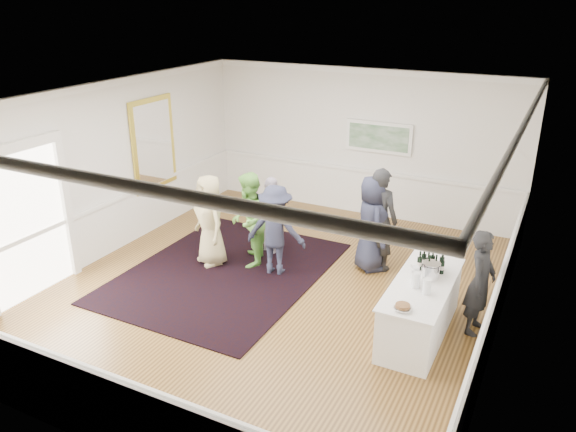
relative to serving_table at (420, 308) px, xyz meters
The scene contains 23 objects.
floor 2.53m from the serving_table, behind, with size 8.00×8.00×0.00m, color olive.
ceiling 3.74m from the serving_table, behind, with size 7.00×8.00×0.02m, color white.
wall_left 6.10m from the serving_table, behind, with size 0.02×8.00×3.20m, color white.
wall_right 1.57m from the serving_table, 13.10° to the left, with size 0.02×8.00×3.20m, color white.
wall_back 5.05m from the serving_table, 120.40° to the left, with size 7.00×0.02×3.20m, color white.
wall_front 4.66m from the serving_table, 123.44° to the right, with size 7.00×0.02×3.20m, color white.
wainscoting 2.50m from the serving_table, behind, with size 7.00×8.00×1.00m, color white, non-canonical shape.
mirror 6.29m from the serving_table, 165.49° to the left, with size 0.05×1.25×1.85m.
doorway 6.24m from the serving_table, 164.33° to the right, with size 0.10×1.78×2.56m.
landscape_painting 4.87m from the serving_table, 116.50° to the left, with size 1.44×0.06×0.66m.
area_rug 3.60m from the serving_table, behind, with size 3.16×4.15×0.02m, color black.
serving_table is the anchor object (origin of this frame).
bartender 0.93m from the serving_table, 32.57° to the left, with size 0.58×0.38×1.58m, color black.
guest_tan 4.05m from the serving_table, behind, with size 0.82×0.54×1.68m, color tan.
guest_green 3.48m from the serving_table, 165.55° to the left, with size 0.84×0.65×1.73m, color #73BF4C.
guest_lilac 3.57m from the serving_table, 155.17° to the left, with size 0.87×0.36×1.49m, color silver.
guest_dark_a 2.89m from the serving_table, 164.35° to the left, with size 1.05×0.60×1.62m, color #212438.
guest_dark_b 2.20m from the serving_table, 125.01° to the left, with size 0.68×0.45×1.88m, color black.
guest_navy 2.20m from the serving_table, 128.51° to the left, with size 0.85×0.55×1.74m, color #212438.
wine_bottles 0.71m from the serving_table, 88.97° to the left, with size 0.39×0.29×0.31m.
juice_pitchers 0.56m from the serving_table, 97.93° to the right, with size 0.35×0.39×0.24m.
ice_bucket 0.56m from the serving_table, 70.73° to the left, with size 0.26×0.26×0.24m, color silver.
nut_bowl 0.96m from the serving_table, 93.64° to the right, with size 0.23×0.23×0.08m.
Camera 1 is at (3.93, -7.33, 4.63)m, focal length 35.00 mm.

